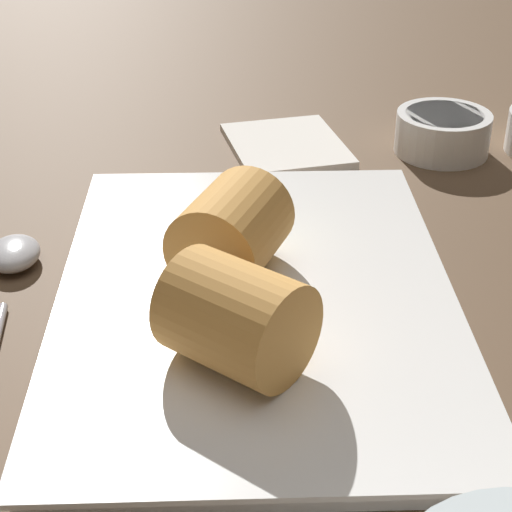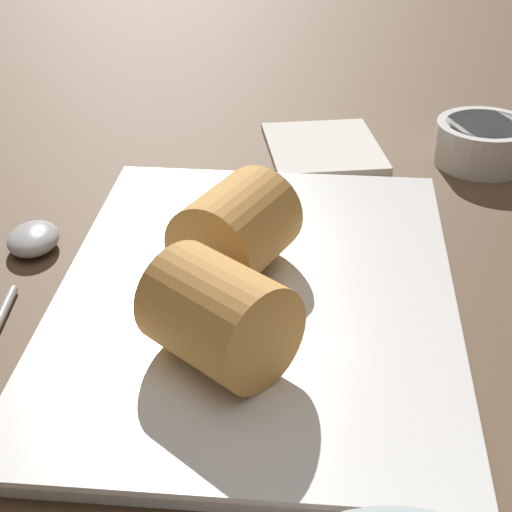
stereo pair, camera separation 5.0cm
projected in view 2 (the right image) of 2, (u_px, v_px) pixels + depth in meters
table_surface at (272, 344)px, 46.69cm from camera, size 180.00×140.00×2.00cm
serving_plate at (256, 301)px, 47.21cm from camera, size 30.57×21.66×1.50cm
roll_front_left at (239, 227)px, 47.46cm from camera, size 7.78×7.33×5.30cm
roll_front_right at (213, 312)px, 40.22cm from camera, size 8.01×8.14×5.30cm
dipping_bowl_near at (484, 141)px, 64.15cm from camera, size 7.26×7.26×3.18cm
spoon at (28, 251)px, 52.15cm from camera, size 18.55×3.52×1.43cm
napkin at (323, 148)px, 66.69cm from camera, size 11.57×10.42×0.60cm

